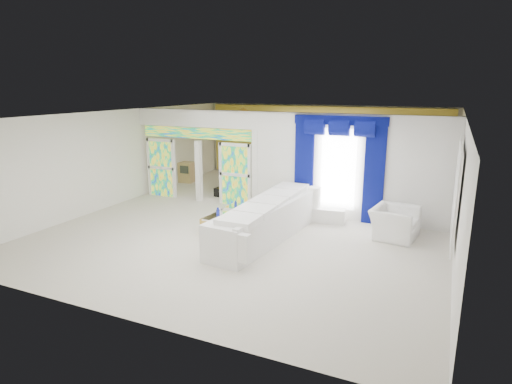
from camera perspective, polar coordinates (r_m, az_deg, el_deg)
The scene contains 22 objects.
floor at distance 12.46m, azimuth 1.02°, elevation -3.57°, with size 12.00×12.00×0.00m, color #B7AF9E.
dividing_wall at distance 12.39m, azimuth 12.10°, elevation 3.17°, with size 5.70×0.18×3.00m, color white.
dividing_header at distance 14.15m, azimuth -8.08°, elevation 9.65°, with size 4.30×0.18×0.55m, color white.
stained_panel_left at distance 15.17m, azimuth -12.42°, elevation 3.16°, with size 0.95×0.04×2.00m, color #994C3F.
stained_panel_right at distance 13.68m, azimuth -2.78°, elevation 2.32°, with size 0.95×0.04×2.00m, color #994C3F.
stained_transom at distance 14.19m, azimuth -8.02°, elevation 7.73°, with size 4.00×0.05×0.35m, color #994C3F.
window_pane at distance 12.36m, azimuth 10.85°, elevation 2.97°, with size 1.00×0.02×2.30m, color white.
blue_drape_left at distance 12.61m, azimuth 6.39°, elevation 3.11°, with size 0.55×0.10×2.80m, color #030445.
blue_drape_right at distance 12.15m, azimuth 15.39°, elevation 2.29°, with size 0.55×0.10×2.80m, color #030445.
blue_pelmet at distance 12.15m, azimuth 11.11°, elevation 9.30°, with size 2.60×0.12×0.25m, color #030445.
wall_mirror at distance 10.16m, azimuth 25.09°, elevation 0.12°, with size 0.04×2.70×1.90m, color white.
gold_curtains at distance 17.61m, azimuth 8.74°, elevation 6.43°, with size 9.70×0.12×2.90m, color gold.
white_sofa at distance 10.92m, azimuth 1.80°, elevation -3.76°, with size 0.97×4.52×0.86m, color silver.
coffee_table at distance 11.80m, azimuth -3.72°, elevation -3.61°, with size 0.59×1.76×0.39m, color gold.
console_table at distance 12.30m, azimuth 8.95°, elevation -3.03°, with size 1.18×0.37×0.39m, color white.
table_lamp at distance 12.24m, azimuth 7.68°, elevation -0.69°, with size 0.36×0.36×0.58m, color white.
armchair at distance 11.41m, azimuth 17.88°, elevation -3.89°, with size 1.19×1.04×0.78m, color silver.
grand_piano at distance 16.17m, azimuth -1.20°, elevation 2.12°, with size 1.33×1.75×0.88m, color black.
piano_bench at distance 14.85m, azimuth -3.86°, elevation -0.14°, with size 0.89×0.35×0.30m, color black.
tv_console at distance 17.35m, azimuth -9.14°, elevation 2.62°, with size 0.55×0.50×0.80m, color #A08C50.
chandelier at distance 15.98m, azimuth -1.71°, elevation 9.98°, with size 0.60×0.60×0.60m, color gold.
decanters at distance 11.51m, azimuth -4.41°, elevation -2.58°, with size 0.19×1.15×0.23m.
Camera 1 is at (4.71, -10.92, 3.74)m, focal length 30.19 mm.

